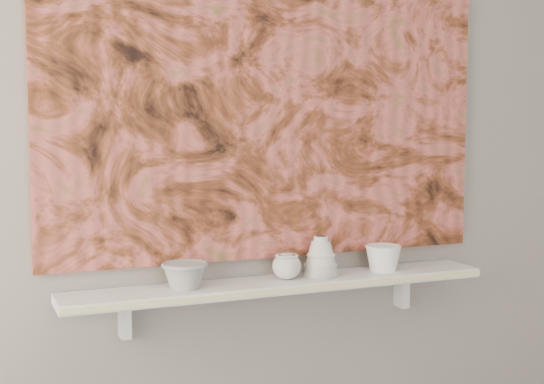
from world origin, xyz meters
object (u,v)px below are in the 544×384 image
shelf (282,284)px  bowl_white (383,258)px  painting (272,88)px  cup_cream (287,266)px  bell_vessel (321,256)px  bowl_grey (185,275)px

shelf → bowl_white: bowl_white is taller
painting → cup_cream: size_ratio=16.35×
painting → bowl_white: (0.37, -0.08, -0.57)m
bowl_white → painting: bearing=167.8°
cup_cream → bowl_white: 0.36m
shelf → bell_vessel: bell_vessel is taller
bowl_grey → painting: bearing=14.2°
painting → bowl_white: 0.68m
bowl_grey → bell_vessel: bearing=0.0°
painting → shelf: bearing=-90.0°
shelf → bell_vessel: 0.16m
bowl_grey → bowl_white: size_ratio=1.16×
painting → cup_cream: painting is taller
bowl_grey → bowl_white: bearing=0.0°
bowl_grey → cup_cream: (0.34, 0.00, 0.00)m
shelf → bell_vessel: bearing=0.0°
shelf → bowl_white: (0.37, 0.00, 0.06)m
shelf → cup_cream: (0.02, 0.00, 0.06)m
bowl_grey → cup_cream: 0.34m
shelf → cup_cream: bearing=0.0°
cup_cream → bell_vessel: size_ratio=0.69×
bell_vessel → painting: bearing=149.9°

